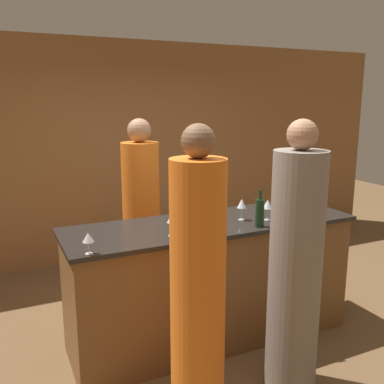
# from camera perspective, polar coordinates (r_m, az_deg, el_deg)

# --- Properties ---
(ground_plane) EXTENTS (14.00, 14.00, 0.00)m
(ground_plane) POSITION_cam_1_polar(r_m,az_deg,el_deg) (4.02, 2.51, -18.62)
(ground_plane) COLOR brown
(back_wall) EXTENTS (8.00, 0.06, 2.80)m
(back_wall) POSITION_cam_1_polar(r_m,az_deg,el_deg) (5.66, -8.40, 5.37)
(back_wall) COLOR olive
(back_wall) RESTS_ON ground_plane
(bar_counter) EXTENTS (2.47, 0.77, 1.06)m
(bar_counter) POSITION_cam_1_polar(r_m,az_deg,el_deg) (3.78, 2.59, -11.70)
(bar_counter) COLOR brown
(bar_counter) RESTS_ON ground_plane
(bartender) EXTENTS (0.36, 0.36, 1.89)m
(bartender) POSITION_cam_1_polar(r_m,az_deg,el_deg) (4.25, -6.74, -3.99)
(bartender) COLOR orange
(bartender) RESTS_ON ground_plane
(guest_0) EXTENTS (0.35, 0.35, 1.93)m
(guest_0) POSITION_cam_1_polar(r_m,az_deg,el_deg) (2.72, 0.79, -13.02)
(guest_0) COLOR orange
(guest_0) RESTS_ON ground_plane
(guest_1) EXTENTS (0.37, 0.37, 1.94)m
(guest_1) POSITION_cam_1_polar(r_m,az_deg,el_deg) (3.11, 13.58, -10.01)
(guest_1) COLOR gray
(guest_1) RESTS_ON ground_plane
(wine_bottle_0) EXTENTS (0.07, 0.07, 0.30)m
(wine_bottle_0) POSITION_cam_1_polar(r_m,az_deg,el_deg) (3.47, 9.02, -2.70)
(wine_bottle_0) COLOR black
(wine_bottle_0) RESTS_ON bar_counter
(wine_bottle_1) EXTENTS (0.07, 0.07, 0.27)m
(wine_bottle_1) POSITION_cam_1_polar(r_m,az_deg,el_deg) (4.28, 14.93, -0.30)
(wine_bottle_1) COLOR black
(wine_bottle_1) RESTS_ON bar_counter
(wine_glass_0) EXTENTS (0.06, 0.06, 0.16)m
(wine_glass_0) POSITION_cam_1_polar(r_m,az_deg,el_deg) (3.88, 12.81, -1.23)
(wine_glass_0) COLOR silver
(wine_glass_0) RESTS_ON bar_counter
(wine_glass_1) EXTENTS (0.08, 0.08, 0.15)m
(wine_glass_1) POSITION_cam_1_polar(r_m,az_deg,el_deg) (2.91, -13.68, -5.98)
(wine_glass_1) COLOR silver
(wine_glass_1) RESTS_ON bar_counter
(wine_glass_2) EXTENTS (0.06, 0.06, 0.16)m
(wine_glass_2) POSITION_cam_1_polar(r_m,az_deg,el_deg) (3.83, 10.95, -1.32)
(wine_glass_2) COLOR silver
(wine_glass_2) RESTS_ON bar_counter
(wine_glass_3) EXTENTS (0.07, 0.07, 0.18)m
(wine_glass_3) POSITION_cam_1_polar(r_m,az_deg,el_deg) (3.51, 1.94, -2.12)
(wine_glass_3) COLOR silver
(wine_glass_3) RESTS_ON bar_counter
(wine_glass_4) EXTENTS (0.07, 0.07, 0.17)m
(wine_glass_4) POSITION_cam_1_polar(r_m,az_deg,el_deg) (3.20, -2.75, -3.66)
(wine_glass_4) COLOR silver
(wine_glass_4) RESTS_ON bar_counter
(wine_glass_5) EXTENTS (0.08, 0.08, 0.18)m
(wine_glass_5) POSITION_cam_1_polar(r_m,az_deg,el_deg) (3.67, 10.05, -1.67)
(wine_glass_5) COLOR silver
(wine_glass_5) RESTS_ON bar_counter
(wine_glass_6) EXTENTS (0.08, 0.08, 0.18)m
(wine_glass_6) POSITION_cam_1_polar(r_m,az_deg,el_deg) (3.64, 6.65, -1.60)
(wine_glass_6) COLOR silver
(wine_glass_6) RESTS_ON bar_counter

